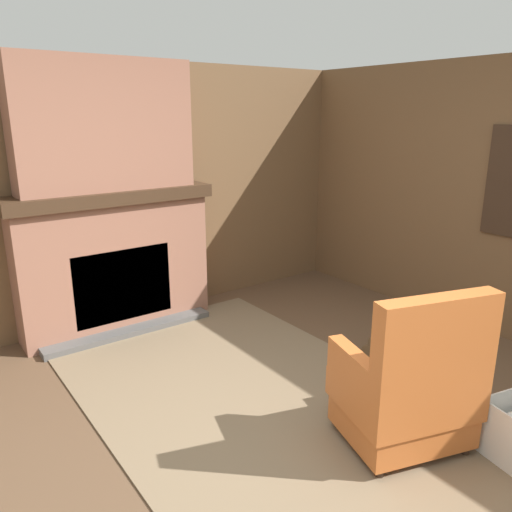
{
  "coord_description": "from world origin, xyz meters",
  "views": [
    {
      "loc": [
        1.75,
        -1.52,
        1.91
      ],
      "look_at": [
        -1.07,
        0.56,
        0.9
      ],
      "focal_mm": 35.0,
      "sensor_mm": 36.0,
      "label": 1
    }
  ],
  "objects": [
    {
      "name": "oil_lamp_vase",
      "position": [
        -2.49,
        -0.5,
        1.36
      ],
      "size": [
        0.1,
        0.1,
        0.26
      ],
      "color": "#47708E",
      "rests_on": "fireplace_hearth"
    },
    {
      "name": "fireplace_hearth",
      "position": [
        -2.44,
        0.0,
        0.63
      ],
      "size": [
        0.55,
        1.79,
        1.27
      ],
      "color": "#93604C",
      "rests_on": "ground"
    },
    {
      "name": "storage_case",
      "position": [
        -2.49,
        0.65,
        1.32
      ],
      "size": [
        0.13,
        0.27,
        0.11
      ],
      "color": "black",
      "rests_on": "fireplace_hearth"
    },
    {
      "name": "chimney_breast",
      "position": [
        -2.45,
        0.0,
        1.81
      ],
      "size": [
        0.3,
        1.49,
        1.08
      ],
      "color": "#93604C",
      "rests_on": "fireplace_hearth"
    },
    {
      "name": "armchair",
      "position": [
        0.22,
        0.7,
        0.37
      ],
      "size": [
        0.77,
        0.86,
        1.01
      ],
      "rotation": [
        0.0,
        0.0,
        2.84
      ],
      "color": "#C6662D",
      "rests_on": "ground"
    },
    {
      "name": "firewood_stack",
      "position": [
        -0.58,
        1.57,
        0.09
      ],
      "size": [
        0.4,
        0.43,
        0.21
      ],
      "rotation": [
        0.0,
        0.0,
        0.2
      ],
      "color": "brown",
      "rests_on": "ground"
    },
    {
      "name": "ground_plane",
      "position": [
        0.0,
        0.0,
        0.0
      ],
      "size": [
        14.0,
        14.0,
        0.0
      ],
      "primitive_type": "plane",
      "color": "brown"
    },
    {
      "name": "area_rug",
      "position": [
        -0.38,
        0.27,
        0.01
      ],
      "size": [
        3.98,
        2.01,
        0.01
      ],
      "color": "#7A664C",
      "rests_on": "ground"
    },
    {
      "name": "wood_panel_wall_left",
      "position": [
        -2.65,
        0.0,
        1.18
      ],
      "size": [
        0.06,
        5.85,
        2.37
      ],
      "color": "brown",
      "rests_on": "ground"
    }
  ]
}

